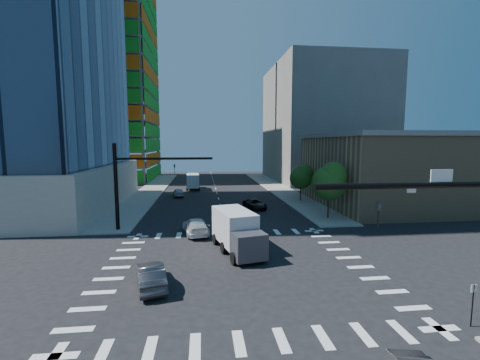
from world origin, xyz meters
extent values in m
plane|color=black|center=(0.00, 0.00, 0.00)|extent=(160.00, 160.00, 0.00)
cube|color=silver|center=(0.00, 0.00, 0.01)|extent=(20.00, 20.00, 0.01)
cube|color=gray|center=(12.50, 40.00, 0.07)|extent=(5.00, 60.00, 0.15)
cube|color=gray|center=(-12.50, 40.00, 0.07)|extent=(5.00, 60.00, 0.15)
cube|color=#A39C92|center=(-30.00, 25.00, 3.00)|extent=(30.00, 30.00, 6.00)
cube|color=#1B9720|center=(-14.90, 62.00, 24.50)|extent=(0.12, 24.00, 49.00)
cube|color=#C95C0B|center=(-27.50, 49.40, 24.50)|extent=(24.00, 0.12, 49.00)
cube|color=tan|center=(25.00, 22.00, 5.00)|extent=(20.00, 22.00, 10.00)
cube|color=slate|center=(25.00, 22.00, 10.30)|extent=(20.50, 22.50, 0.60)
cube|color=slate|center=(27.00, 55.00, 14.00)|extent=(24.00, 30.00, 28.00)
cylinder|color=black|center=(6.50, -11.50, 7.55)|extent=(10.00, 0.24, 0.24)
imported|color=black|center=(4.00, -11.50, 6.45)|extent=(0.16, 0.20, 1.00)
cube|color=white|center=(6.50, -11.50, 7.90)|extent=(0.90, 0.04, 0.50)
cylinder|color=black|center=(-11.50, 11.50, 4.65)|extent=(0.40, 0.40, 9.00)
cylinder|color=black|center=(-6.50, 11.50, 7.55)|extent=(10.00, 0.24, 0.24)
imported|color=black|center=(-5.50, 11.50, 6.45)|extent=(0.16, 0.20, 1.00)
cylinder|color=#382316|center=(12.50, 14.00, 1.29)|extent=(0.20, 0.20, 2.27)
sphere|color=#124416|center=(12.50, 14.00, 4.38)|extent=(4.16, 4.16, 4.16)
sphere|color=#417326|center=(12.90, 13.70, 5.35)|extent=(3.25, 3.25, 3.25)
cylinder|color=#382316|center=(12.80, 26.00, 1.11)|extent=(0.20, 0.20, 1.92)
sphere|color=#124416|center=(12.80, 26.00, 3.72)|extent=(3.52, 3.52, 3.52)
sphere|color=#417326|center=(13.20, 25.70, 4.55)|extent=(2.75, 2.75, 2.75)
cylinder|color=black|center=(10.70, -9.00, 1.10)|extent=(0.06, 0.06, 2.20)
cube|color=silver|center=(10.70, -9.00, 2.00)|extent=(0.30, 0.03, 0.40)
imported|color=black|center=(4.68, 21.13, 0.66)|extent=(3.26, 5.14, 1.32)
imported|color=white|center=(-3.35, 9.34, 0.79)|extent=(3.10, 5.75, 1.58)
imported|color=#A0A2A8|center=(-6.74, 32.75, 0.72)|extent=(2.26, 4.42, 1.44)
imported|color=#424145|center=(-5.95, -2.54, 0.76)|extent=(2.68, 4.86, 1.52)
cube|color=silver|center=(0.33, 3.25, 2.02)|extent=(3.70, 5.77, 2.77)
cube|color=#403F47|center=(0.33, 3.25, 1.33)|extent=(2.82, 2.42, 2.02)
cube|color=silver|center=(-4.56, 41.58, 1.87)|extent=(2.58, 5.02, 2.56)
cube|color=#403F47|center=(-4.56, 41.58, 1.23)|extent=(2.34, 1.87, 1.87)
camera|label=1|loc=(-2.56, -22.68, 9.14)|focal=24.00mm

